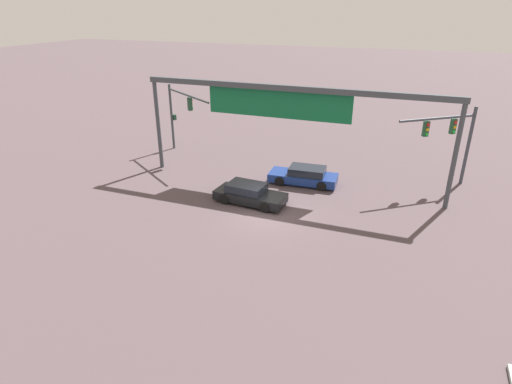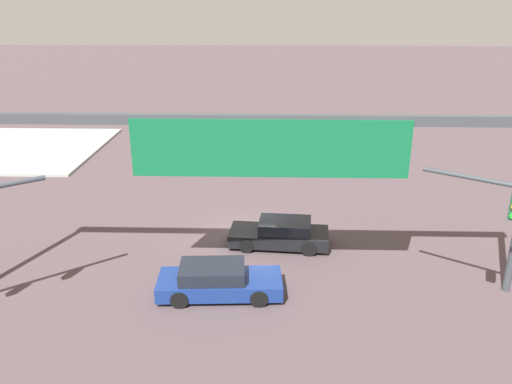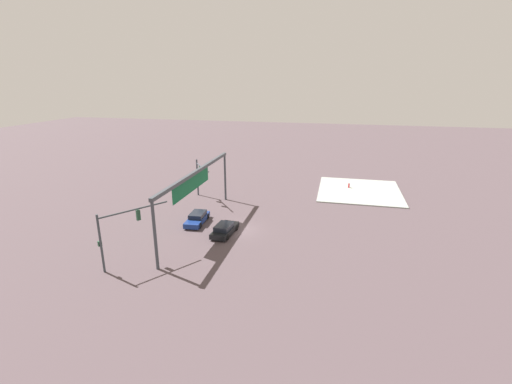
{
  "view_description": "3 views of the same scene",
  "coord_description": "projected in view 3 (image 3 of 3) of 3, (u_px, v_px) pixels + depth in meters",
  "views": [
    {
      "loc": [
        7.4,
        -20.83,
        11.17
      ],
      "look_at": [
        0.54,
        -2.88,
        2.64
      ],
      "focal_mm": 29.83,
      "sensor_mm": 36.0,
      "label": 1
    },
    {
      "loc": [
        -0.93,
        21.35,
        10.2
      ],
      "look_at": [
        -0.33,
        1.1,
        2.54
      ],
      "focal_mm": 35.78,
      "sensor_mm": 36.0,
      "label": 2
    },
    {
      "loc": [
        -35.1,
        -10.22,
        15.92
      ],
      "look_at": [
        2.32,
        -1.56,
        3.82
      ],
      "focal_mm": 25.08,
      "sensor_mm": 36.0,
      "label": 3
    }
  ],
  "objects": [
    {
      "name": "sidewalk_corner",
      "position": [
        359.0,
        191.0,
        53.3
      ],
      "size": [
        12.99,
        11.84,
        0.15
      ],
      "primitive_type": "cube",
      "color": "#99A19A",
      "rests_on": "ground"
    },
    {
      "name": "sedan_car_waiting_far",
      "position": [
        197.0,
        218.0,
        41.41
      ],
      "size": [
        4.61,
        2.04,
        1.21
      ],
      "rotation": [
        0.0,
        0.0,
        3.2
      ],
      "color": "navy",
      "rests_on": "ground"
    },
    {
      "name": "traffic_signal_near_corner",
      "position": [
        200.0,
        173.0,
        49.29
      ],
      "size": [
        4.51,
        3.54,
        5.25
      ],
      "rotation": [
        0.0,
        0.0,
        -2.48
      ],
      "color": "#393F48",
      "rests_on": "ground"
    },
    {
      "name": "traffic_signal_opposite_side",
      "position": [
        118.0,
        228.0,
        30.93
      ],
      "size": [
        5.45,
        4.06,
        5.32
      ],
      "rotation": [
        0.0,
        0.0,
        -0.6
      ],
      "color": "#373E43",
      "rests_on": "ground"
    },
    {
      "name": "fire_hydrant_on_curb",
      "position": [
        349.0,
        186.0,
        54.51
      ],
      "size": [
        0.33,
        0.22,
        0.71
      ],
      "color": "red",
      "rests_on": "sidewalk_corner"
    },
    {
      "name": "overhead_sign_gantry",
      "position": [
        196.0,
        181.0,
        38.68
      ],
      "size": [
        20.0,
        0.43,
        6.61
      ],
      "color": "#3B4047",
      "rests_on": "ground"
    },
    {
      "name": "ground_plane",
      "position": [
        238.0,
        230.0,
        39.6
      ],
      "size": [
        208.55,
        208.55,
        0.0
      ],
      "primitive_type": "plane",
      "color": "#4F4145"
    },
    {
      "name": "sedan_car_approaching",
      "position": [
        225.0,
        229.0,
        38.35
      ],
      "size": [
        4.44,
        2.11,
        1.21
      ],
      "rotation": [
        0.0,
        0.0,
        -0.08
      ],
      "color": "black",
      "rests_on": "ground"
    }
  ]
}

